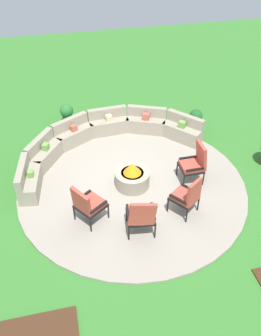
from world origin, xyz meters
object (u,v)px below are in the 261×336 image
Objects in this scene: potted_plant_0 at (196,118)px; fire_pit at (132,177)px; lounge_chair_back_left at (188,196)px; lounge_chair_back_right at (195,162)px; curved_stone_bench at (100,139)px; lounge_chair_front_left at (87,204)px; lounge_chair_front_right at (141,215)px; potted_plant_1 at (67,113)px.

fire_pit is at bearing -138.59° from potted_plant_0.
lounge_chair_back_right reaches higher than lounge_chair_back_left.
lounge_chair_back_right is (2.10, -1.92, 0.26)m from curved_stone_bench.
lounge_chair_front_left is 1.01× the size of lounge_chair_back_left.
lounge_chair_front_left reaches higher than potted_plant_0.
potted_plant_0 is at bearing 8.53° from curved_stone_bench.
potted_plant_1 is at bearing 109.94° from lounge_chair_front_right.
lounge_chair_back_right is at bearing -111.84° from potted_plant_0.
fire_pit is at bearing -68.82° from potted_plant_1.
curved_stone_bench is 5.03× the size of lounge_chair_front_right.
potted_plant_1 is (-3.86, 1.19, 0.01)m from potted_plant_0.
potted_plant_1 is (-2.90, 3.56, -0.25)m from lounge_chair_back_right.
lounge_chair_back_left is (2.24, -0.25, 0.00)m from lounge_chair_front_left.
lounge_chair_back_right is 4.60m from potted_plant_1.
lounge_chair_front_left is (-1.24, -0.98, 0.28)m from fire_pit.
curved_stone_bench is at bearing 106.29° from fire_pit.
curved_stone_bench is 8.09× the size of potted_plant_0.
lounge_chair_back_left reaches higher than curved_stone_bench.
curved_stone_bench is at bearing 129.85° from lounge_chair_front_left.
potted_plant_0 is at bearing -22.05° from lounge_chair_back_right.
fire_pit is 1.61m from lounge_chair_back_right.
lounge_chair_back_right reaches higher than potted_plant_1.
lounge_chair_front_left reaches higher than potted_plant_1.
lounge_chair_front_right is 0.96× the size of lounge_chair_back_right.
lounge_chair_front_right is 2.26m from lounge_chair_back_right.
curved_stone_bench is 3.08m from potted_plant_0.
fire_pit is 0.17× the size of curved_stone_bench.
fire_pit is 1.34× the size of potted_plant_0.
lounge_chair_front_right is 5.13m from potted_plant_1.
curved_stone_bench is (-0.52, 1.77, 0.04)m from fire_pit.
fire_pit is at bearing 84.63° from lounge_chair_back_right.
lounge_chair_back_left is 3.79m from potted_plant_0.
lounge_chair_front_left is at bearing 136.77° from lounge_chair_back_left.
lounge_chair_front_left is 2.94m from lounge_chair_back_right.
lounge_chair_back_right is (0.59, 1.08, 0.02)m from lounge_chair_back_left.
lounge_chair_front_right is at bearing -77.02° from potted_plant_1.
potted_plant_1 is (-0.81, 1.64, 0.01)m from curved_stone_bench.
potted_plant_0 is (1.54, 3.46, -0.23)m from lounge_chair_back_left.
lounge_chair_back_right reaches higher than lounge_chair_front_left.
lounge_chair_back_left is 1.23m from lounge_chair_back_right.
fire_pit is at bearing -73.71° from curved_stone_bench.
lounge_chair_back_right is at bearing 24.74° from lounge_chair_back_left.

